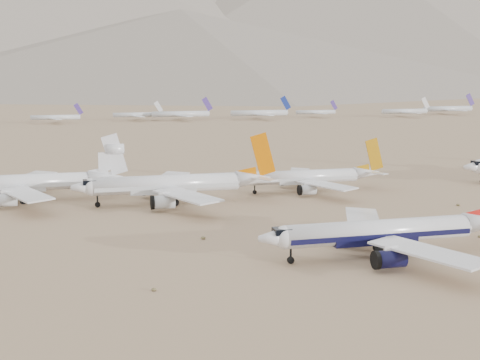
{
  "coord_description": "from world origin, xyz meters",
  "views": [
    {
      "loc": [
        -56.14,
        -113.96,
        33.83
      ],
      "look_at": [
        -15.46,
        42.31,
        7.0
      ],
      "focal_mm": 50.0,
      "sensor_mm": 36.0,
      "label": 1
    }
  ],
  "objects": [
    {
      "name": "ground",
      "position": [
        0.0,
        0.0,
        0.0
      ],
      "size": [
        7000.0,
        7000.0,
        0.0
      ],
      "primitive_type": "plane",
      "color": "#967857",
      "rests_on": "ground"
    },
    {
      "name": "main_airliner",
      "position": [
        0.06,
        -6.25,
        4.64
      ],
      "size": [
        47.83,
        46.72,
        16.88
      ],
      "color": "silver",
      "rests_on": "ground"
    },
    {
      "name": "row2_gold_tail",
      "position": [
        9.3,
        59.26,
        4.1
      ],
      "size": [
        41.14,
        40.23,
        14.65
      ],
      "color": "silver",
      "rests_on": "ground"
    },
    {
      "name": "row2_orange_tail",
      "position": [
        -29.98,
        51.93,
        4.96
      ],
      "size": [
        49.57,
        48.49,
        17.68
      ],
      "color": "silver",
      "rests_on": "ground"
    },
    {
      "name": "row2_white_trijet",
      "position": [
        -66.3,
        64.17,
        4.99
      ],
      "size": [
        48.65,
        47.54,
        17.24
      ],
      "color": "silver",
      "rests_on": "ground"
    },
    {
      "name": "distant_storage_row",
      "position": [
        -25.14,
        328.72,
        4.35
      ],
      "size": [
        524.23,
        66.39,
        15.13
      ],
      "color": "silver",
      "rests_on": "ground"
    },
    {
      "name": "mountain_range",
      "position": [
        70.18,
        1648.01,
        190.32
      ],
      "size": [
        7354.0,
        3024.0,
        470.0
      ],
      "color": "slate",
      "rests_on": "ground"
    },
    {
      "name": "foothills",
      "position": [
        526.68,
        1100.0,
        67.15
      ],
      "size": [
        4637.5,
        1395.0,
        155.0
      ],
      "color": "slate",
      "rests_on": "ground"
    },
    {
      "name": "desert_scrub",
      "position": [
        -20.73,
        -21.89,
        0.28
      ],
      "size": [
        233.6,
        121.67,
        0.63
      ],
      "color": "brown",
      "rests_on": "ground"
    }
  ]
}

